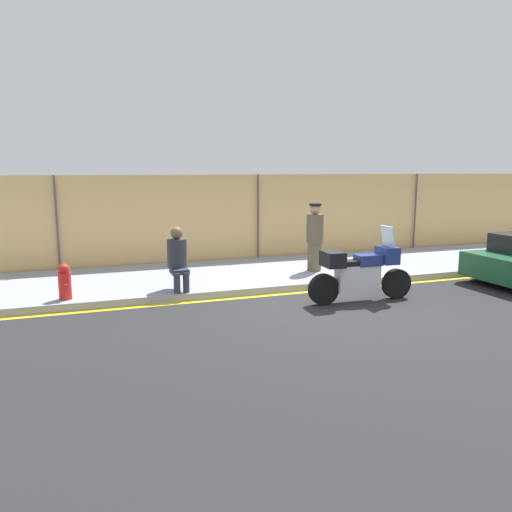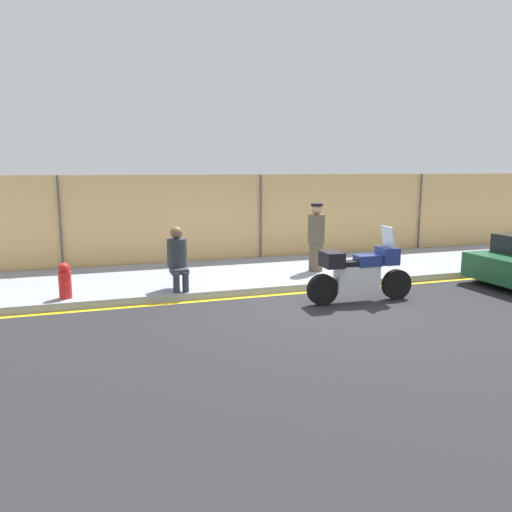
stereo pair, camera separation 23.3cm
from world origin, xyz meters
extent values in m
plane|color=#262628|center=(0.00, 0.00, 0.00)|extent=(120.00, 120.00, 0.00)
cube|color=#8E93A3|center=(0.00, 2.97, 0.08)|extent=(39.07, 3.51, 0.15)
cube|color=gold|center=(0.00, 1.12, 0.00)|extent=(39.07, 0.18, 0.01)
cube|color=#E5B26B|center=(0.00, 4.81, 1.24)|extent=(37.12, 0.08, 2.48)
cylinder|color=#4C4C51|center=(-5.26, 4.71, 1.24)|extent=(0.05, 0.05, 2.48)
cylinder|color=#4C4C51|center=(0.00, 4.71, 1.24)|extent=(0.05, 0.05, 2.48)
cylinder|color=#4C4C51|center=(5.26, 4.71, 1.24)|extent=(0.05, 0.05, 2.48)
cylinder|color=black|center=(1.35, 0.03, 0.31)|extent=(0.62, 0.16, 0.62)
cylinder|color=black|center=(-0.29, 0.08, 0.31)|extent=(0.62, 0.16, 0.62)
cube|color=silver|center=(0.45, 0.06, 0.50)|extent=(0.91, 0.31, 0.50)
cube|color=navy|center=(0.68, 0.05, 0.84)|extent=(0.53, 0.32, 0.22)
cube|color=black|center=(0.35, 0.06, 0.80)|extent=(0.61, 0.30, 0.10)
cube|color=navy|center=(1.10, 0.04, 0.92)|extent=(0.33, 0.49, 0.34)
cube|color=silver|center=(1.10, 0.04, 1.30)|extent=(0.12, 0.42, 0.42)
cube|color=black|center=(-0.11, 0.07, 0.90)|extent=(0.38, 0.52, 0.30)
cylinder|color=brown|center=(0.67, 2.47, 0.50)|extent=(0.34, 0.34, 0.70)
cylinder|color=brown|center=(0.67, 2.47, 1.20)|extent=(0.41, 0.41, 0.70)
sphere|color=tan|center=(0.67, 2.47, 1.67)|extent=(0.26, 0.26, 0.26)
cylinder|color=black|center=(0.67, 2.47, 1.78)|extent=(0.29, 0.29, 0.06)
cylinder|color=#2D3342|center=(-2.94, 1.34, 0.36)|extent=(0.13, 0.13, 0.41)
cylinder|color=#2D3342|center=(-2.75, 1.34, 0.36)|extent=(0.13, 0.13, 0.41)
cube|color=#2D3342|center=(-2.85, 1.55, 0.57)|extent=(0.35, 0.41, 0.10)
cylinder|color=#2D3338|center=(-2.85, 1.75, 0.91)|extent=(0.42, 0.42, 0.59)
sphere|color=brown|center=(-2.85, 1.75, 1.33)|extent=(0.26, 0.26, 0.26)
cylinder|color=black|center=(4.44, 0.87, 0.31)|extent=(0.62, 0.23, 0.61)
cylinder|color=red|center=(-5.06, 1.59, 0.42)|extent=(0.24, 0.24, 0.52)
sphere|color=red|center=(-5.06, 1.59, 0.74)|extent=(0.22, 0.22, 0.22)
cylinder|color=red|center=(-5.06, 1.46, 0.44)|extent=(0.08, 0.10, 0.08)
camera|label=1|loc=(-4.69, -8.43, 2.64)|focal=35.00mm
camera|label=2|loc=(-4.47, -8.51, 2.64)|focal=35.00mm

